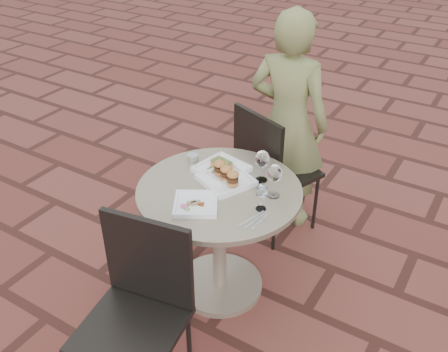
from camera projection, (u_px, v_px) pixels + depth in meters
The scene contains 13 objects.
ground at pixel (244, 284), 3.10m from camera, with size 60.00×60.00×0.00m, color brown.
cafe_table at pixel (219, 224), 2.82m from camera, with size 0.90×0.90×0.73m.
chair_far at pixel (269, 163), 3.26m from camera, with size 0.57×0.57×0.93m.
chair_near at pixel (139, 299), 2.26m from camera, with size 0.51×0.51×0.93m.
diner at pixel (288, 123), 3.30m from camera, with size 0.55×0.36×1.51m, color olive.
plate_salmon at pixel (221, 168), 2.83m from camera, with size 0.30×0.30×0.07m.
plate_sliders at pixel (226, 177), 2.72m from camera, with size 0.34×0.34×0.16m.
plate_tuna at pixel (196, 204), 2.55m from camera, with size 0.30×0.30×0.03m.
wine_glass_right at pixel (262, 192), 2.48m from camera, with size 0.06×0.06×0.15m.
wine_glass_mid at pixel (262, 160), 2.69m from camera, with size 0.08×0.08×0.19m.
wine_glass_far at pixel (275, 174), 2.56m from camera, with size 0.08×0.08×0.19m.
steel_ramekin at pixel (193, 158), 2.91m from camera, with size 0.07×0.07×0.05m, color silver.
cutlery_set at pixel (256, 220), 2.45m from camera, with size 0.08×0.19×0.00m, color silver, non-canonical shape.
Camera 1 is at (1.07, -1.99, 2.24)m, focal length 40.00 mm.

